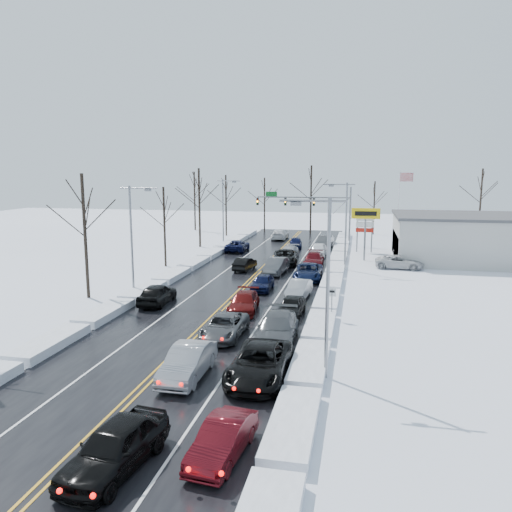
% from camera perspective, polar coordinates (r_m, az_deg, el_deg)
% --- Properties ---
extents(ground, '(160.00, 160.00, 0.00)m').
position_cam_1_polar(ground, '(44.11, -1.48, -3.63)').
color(ground, silver).
rests_on(ground, ground).
extents(road_surface, '(14.00, 84.00, 0.01)m').
position_cam_1_polar(road_surface, '(46.01, -0.90, -3.06)').
color(road_surface, black).
rests_on(road_surface, ground).
extents(snow_bank_left, '(1.80, 72.00, 0.55)m').
position_cam_1_polar(snow_bank_left, '(48.23, -9.75, -2.61)').
color(snow_bank_left, white).
rests_on(snow_bank_left, ground).
extents(snow_bank_right, '(1.80, 72.00, 0.55)m').
position_cam_1_polar(snow_bank_right, '(44.98, 8.60, -3.48)').
color(snow_bank_right, white).
rests_on(snow_bank_right, ground).
extents(traffic_signal_mast, '(13.28, 0.39, 8.00)m').
position_cam_1_polar(traffic_signal_mast, '(70.20, 6.58, 5.84)').
color(traffic_signal_mast, slate).
rests_on(traffic_signal_mast, ground).
extents(tires_plus_sign, '(3.20, 0.34, 6.00)m').
position_cam_1_polar(tires_plus_sign, '(57.98, 12.42, 4.37)').
color(tires_plus_sign, slate).
rests_on(tires_plus_sign, ground).
extents(used_vehicles_sign, '(2.20, 0.22, 4.65)m').
position_cam_1_polar(used_vehicles_sign, '(64.12, 12.33, 3.37)').
color(used_vehicles_sign, slate).
rests_on(used_vehicles_sign, ground).
extents(speed_limit_sign, '(0.55, 0.09, 2.35)m').
position_cam_1_polar(speed_limit_sign, '(34.86, 8.68, -4.61)').
color(speed_limit_sign, slate).
rests_on(speed_limit_sign, ground).
extents(flagpole, '(1.87, 1.20, 10.00)m').
position_cam_1_polar(flagpole, '(72.06, 16.11, 5.98)').
color(flagpole, silver).
rests_on(flagpole, ground).
extents(dealership_building, '(20.40, 12.40, 5.30)m').
position_cam_1_polar(dealership_building, '(61.83, 24.91, 1.83)').
color(dealership_building, '#ACABA7').
rests_on(dealership_building, ground).
extents(streetlight_se, '(3.20, 0.25, 9.00)m').
position_cam_1_polar(streetlight_se, '(24.30, 7.76, -1.99)').
color(streetlight_se, slate).
rests_on(streetlight_se, ground).
extents(streetlight_ne, '(3.20, 0.25, 9.00)m').
position_cam_1_polar(streetlight_ne, '(52.00, 10.04, 4.20)').
color(streetlight_ne, slate).
rests_on(streetlight_ne, ground).
extents(streetlight_sw, '(3.20, 0.25, 9.00)m').
position_cam_1_polar(streetlight_sw, '(42.21, -13.83, 2.80)').
color(streetlight_sw, slate).
rests_on(streetlight_sw, ground).
extents(streetlight_nw, '(3.20, 0.25, 9.00)m').
position_cam_1_polar(streetlight_nw, '(68.40, -3.63, 5.64)').
color(streetlight_nw, slate).
rests_on(streetlight_nw, ground).
extents(tree_left_b, '(4.00, 4.00, 10.00)m').
position_cam_1_polar(tree_left_b, '(41.81, -19.09, 4.79)').
color(tree_left_b, '#2D231C').
rests_on(tree_left_b, ground).
extents(tree_left_c, '(3.40, 3.40, 8.50)m').
position_cam_1_polar(tree_left_c, '(53.95, -10.47, 5.06)').
color(tree_left_c, '#2D231C').
rests_on(tree_left_c, ground).
extents(tree_left_d, '(4.20, 4.20, 10.50)m').
position_cam_1_polar(tree_left_d, '(67.22, -6.52, 7.25)').
color(tree_left_d, '#2D231C').
rests_on(tree_left_d, ground).
extents(tree_left_e, '(3.80, 3.80, 9.50)m').
position_cam_1_polar(tree_left_e, '(78.61, -3.46, 7.14)').
color(tree_left_e, '#2D231C').
rests_on(tree_left_e, ground).
extents(tree_far_a, '(4.00, 4.00, 10.00)m').
position_cam_1_polar(tree_far_a, '(86.45, -7.05, 7.56)').
color(tree_far_a, '#2D231C').
rests_on(tree_far_a, ground).
extents(tree_far_b, '(3.60, 3.60, 9.00)m').
position_cam_1_polar(tree_far_b, '(84.36, 0.98, 7.10)').
color(tree_far_b, '#2D231C').
rests_on(tree_far_b, ground).
extents(tree_far_c, '(4.40, 4.40, 11.00)m').
position_cam_1_polar(tree_far_c, '(81.17, 6.32, 7.93)').
color(tree_far_c, '#2D231C').
rests_on(tree_far_c, ground).
extents(tree_far_d, '(3.40, 3.40, 8.50)m').
position_cam_1_polar(tree_far_d, '(82.38, 13.38, 6.53)').
color(tree_far_d, '#2D231C').
rests_on(tree_far_d, ground).
extents(tree_far_e, '(4.20, 4.20, 10.50)m').
position_cam_1_polar(tree_far_e, '(84.74, 24.37, 6.96)').
color(tree_far_e, '#2D231C').
rests_on(tree_far_e, ground).
extents(queued_car_0, '(2.61, 5.11, 1.67)m').
position_cam_1_polar(queued_car_0, '(19.43, -15.68, -22.38)').
color(queued_car_0, black).
rests_on(queued_car_0, ground).
extents(queued_car_1, '(1.69, 4.85, 1.60)m').
position_cam_1_polar(queued_car_1, '(25.89, -7.77, -13.59)').
color(queued_car_1, '#919398').
rests_on(queued_car_1, ground).
extents(queued_car_2, '(2.31, 4.98, 1.38)m').
position_cam_1_polar(queued_car_2, '(31.48, -3.63, -9.21)').
color(queued_car_2, '#46494C').
rests_on(queued_car_2, ground).
extents(queued_car_3, '(2.34, 4.94, 1.39)m').
position_cam_1_polar(queued_car_3, '(36.80, -1.39, -6.36)').
color(queued_car_3, '#500B0A').
rests_on(queued_car_3, ground).
extents(queued_car_4, '(1.63, 4.03, 1.37)m').
position_cam_1_polar(queued_car_4, '(43.13, 0.74, -3.94)').
color(queued_car_4, black).
rests_on(queued_car_4, ground).
extents(queued_car_5, '(2.11, 4.96, 1.59)m').
position_cam_1_polar(queued_car_5, '(49.95, 2.29, -2.04)').
color(queued_car_5, '#404346').
rests_on(queued_car_5, ground).
extents(queued_car_6, '(3.24, 6.01, 1.60)m').
position_cam_1_polar(queued_car_6, '(55.08, 3.31, -0.94)').
color(queued_car_6, black).
rests_on(queued_car_6, ground).
extents(queued_car_7, '(2.32, 4.82, 1.35)m').
position_cam_1_polar(queued_car_7, '(59.24, 3.73, -0.18)').
color(queued_car_7, '#AAADB3').
rests_on(queued_car_7, ground).
extents(queued_car_8, '(2.09, 4.35, 1.43)m').
position_cam_1_polar(queued_car_8, '(66.66, 4.52, 0.92)').
color(queued_car_8, black).
rests_on(queued_car_8, ground).
extents(queued_car_9, '(1.87, 4.20, 1.34)m').
position_cam_1_polar(queued_car_9, '(19.49, -3.82, -21.90)').
color(queued_car_9, '#48090F').
rests_on(queued_car_9, ground).
extents(queued_car_10, '(2.75, 5.92, 1.64)m').
position_cam_1_polar(queued_car_10, '(25.53, 0.41, -13.84)').
color(queued_car_10, black).
rests_on(queued_car_10, ground).
extents(queued_car_11, '(2.54, 5.82, 1.67)m').
position_cam_1_polar(queued_car_11, '(30.62, 2.39, -9.75)').
color(queued_car_11, '#47494C').
rests_on(queued_car_11, ground).
extents(queued_car_12, '(1.87, 4.20, 1.41)m').
position_cam_1_polar(queued_car_12, '(35.82, 4.03, -6.84)').
color(queued_car_12, black).
rests_on(queued_car_12, ground).
extents(queued_car_13, '(1.90, 4.47, 1.43)m').
position_cam_1_polar(queued_car_13, '(40.80, 4.89, -4.78)').
color(queued_car_13, '#95979C').
rests_on(queued_car_13, ground).
extents(queued_car_14, '(2.60, 5.48, 1.51)m').
position_cam_1_polar(queued_car_14, '(47.55, 5.98, -2.70)').
color(queued_car_14, black).
rests_on(queued_car_14, ground).
extents(queued_car_15, '(2.14, 5.03, 1.45)m').
position_cam_1_polar(queued_car_15, '(54.46, 6.61, -1.11)').
color(queued_car_15, '#4A090F').
rests_on(queued_car_15, ground).
extents(queued_car_16, '(1.91, 4.66, 1.58)m').
position_cam_1_polar(queued_car_16, '(60.44, 7.13, -0.04)').
color(queued_car_16, white).
rests_on(queued_car_16, ground).
extents(queued_car_17, '(2.21, 5.16, 1.65)m').
position_cam_1_polar(queued_car_17, '(66.92, 7.84, 0.90)').
color(queued_car_17, '#3D3F42').
rests_on(queued_car_17, ground).
extents(oncoming_car_0, '(1.84, 4.18, 1.33)m').
position_cam_1_polar(oncoming_car_0, '(51.78, -1.28, -1.62)').
color(oncoming_car_0, black).
rests_on(oncoming_car_0, ground).
extents(oncoming_car_1, '(2.49, 5.25, 1.45)m').
position_cam_1_polar(oncoming_car_1, '(63.80, -2.12, 0.55)').
color(oncoming_car_1, black).
rests_on(oncoming_car_1, ground).
extents(oncoming_car_2, '(2.23, 5.37, 1.55)m').
position_cam_1_polar(oncoming_car_2, '(74.86, 2.75, 1.92)').
color(oncoming_car_2, silver).
rests_on(oncoming_car_2, ground).
extents(oncoming_car_3, '(2.06, 4.80, 1.61)m').
position_cam_1_polar(oncoming_car_3, '(39.59, -11.19, -5.38)').
color(oncoming_car_3, black).
rests_on(oncoming_car_3, ground).
extents(parked_car_0, '(5.18, 2.71, 1.39)m').
position_cam_1_polar(parked_car_0, '(54.71, 16.04, -1.38)').
color(parked_car_0, silver).
rests_on(parked_car_0, ground).
extents(parked_car_1, '(2.53, 5.77, 1.65)m').
position_cam_1_polar(parked_car_1, '(59.58, 18.53, -0.62)').
color(parked_car_1, black).
rests_on(parked_car_1, ground).
extents(parked_car_2, '(2.18, 4.87, 1.63)m').
position_cam_1_polar(parked_car_2, '(64.14, 16.23, 0.21)').
color(parked_car_2, black).
rests_on(parked_car_2, ground).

